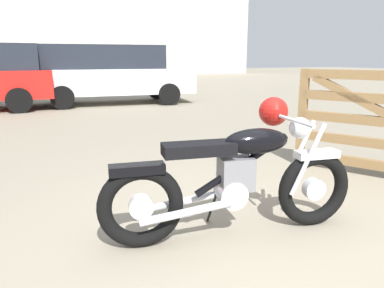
# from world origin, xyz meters

# --- Properties ---
(ground_plane) EXTENTS (80.00, 80.00, 0.00)m
(ground_plane) POSITION_xyz_m (0.00, 0.00, 0.00)
(ground_plane) COLOR gray
(vintage_motorcycle) EXTENTS (2.07, 0.73, 1.07)m
(vintage_motorcycle) POSITION_xyz_m (-0.05, 0.26, 0.49)
(vintage_motorcycle) COLOR black
(vintage_motorcycle) RESTS_ON ground_plane
(silver_sedan_mid) EXTENTS (4.85, 2.31, 1.74)m
(silver_sedan_mid) POSITION_xyz_m (0.65, 9.08, 0.94)
(silver_sedan_mid) COLOR black
(silver_sedan_mid) RESTS_ON ground_plane
(industrial_building) EXTENTS (23.33, 11.32, 17.90)m
(industrial_building) POSITION_xyz_m (4.61, 31.14, 4.29)
(industrial_building) COLOR beige
(industrial_building) RESTS_ON ground_plane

